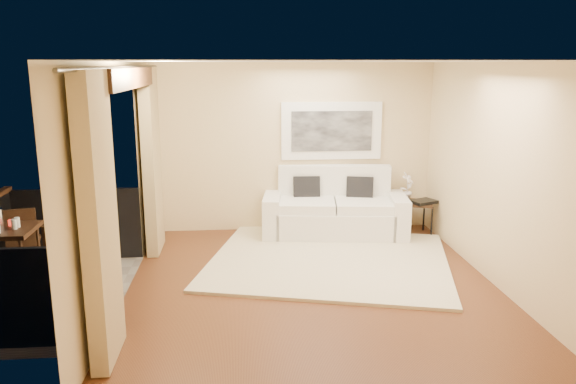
{
  "coord_description": "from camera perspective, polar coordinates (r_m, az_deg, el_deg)",
  "views": [
    {
      "loc": [
        -0.86,
        -6.44,
        2.68
      ],
      "look_at": [
        -0.25,
        0.62,
        1.05
      ],
      "focal_mm": 35.0,
      "sensor_mm": 36.0,
      "label": 1
    }
  ],
  "objects": [
    {
      "name": "side_table",
      "position": [
        9.16,
        12.93,
        -1.35
      ],
      "size": [
        0.61,
        0.61,
        0.53
      ],
      "rotation": [
        0.0,
        0.0,
        -0.32
      ],
      "color": "#311C10",
      "rests_on": "floor"
    },
    {
      "name": "bistro_table",
      "position": [
        7.39,
        -26.83,
        -3.92
      ],
      "size": [
        0.68,
        0.68,
        0.79
      ],
      "rotation": [
        0.0,
        0.0,
        0.01
      ],
      "color": "#311C10",
      "rests_on": "balcony"
    },
    {
      "name": "rug",
      "position": [
        7.84,
        4.19,
        -6.93
      ],
      "size": [
        3.81,
        3.51,
        0.04
      ],
      "primitive_type": "cube",
      "rotation": [
        0.0,
        0.0,
        -0.25
      ],
      "color": "beige",
      "rests_on": "floor"
    },
    {
      "name": "balcony_chair_near",
      "position": [
        6.65,
        -21.97,
        -6.71
      ],
      "size": [
        0.42,
        0.42,
        0.95
      ],
      "rotation": [
        0.0,
        0.0,
        0.02
      ],
      "color": "#311C10",
      "rests_on": "balcony"
    },
    {
      "name": "artwork",
      "position": [
        9.09,
        4.45,
        6.21
      ],
      "size": [
        1.62,
        0.07,
        0.92
      ],
      "color": "white",
      "rests_on": "room_shell"
    },
    {
      "name": "tray",
      "position": [
        9.08,
        13.6,
        -0.96
      ],
      "size": [
        0.46,
        0.41,
        0.05
      ],
      "primitive_type": "cube",
      "rotation": [
        0.0,
        0.0,
        0.41
      ],
      "color": "black",
      "rests_on": "side_table"
    },
    {
      "name": "orchid",
      "position": [
        9.2,
        12.05,
        0.58
      ],
      "size": [
        0.29,
        0.28,
        0.45
      ],
      "primitive_type": "imported",
      "rotation": [
        0.0,
        0.0,
        0.74
      ],
      "color": "white",
      "rests_on": "side_table"
    },
    {
      "name": "floor",
      "position": [
        7.03,
        2.49,
        -9.48
      ],
      "size": [
        5.0,
        5.0,
        0.0
      ],
      "primitive_type": "plane",
      "color": "brown",
      "rests_on": "ground"
    },
    {
      "name": "room_shell",
      "position": [
        6.57,
        -16.41,
        11.04
      ],
      "size": [
        5.0,
        6.4,
        5.0
      ],
      "color": "white",
      "rests_on": "ground"
    },
    {
      "name": "curtains",
      "position": [
        6.7,
        -15.6,
        0.89
      ],
      "size": [
        0.16,
        4.8,
        2.64
      ],
      "color": "tan",
      "rests_on": "ground"
    },
    {
      "name": "balcony",
      "position": [
        7.33,
        -24.37,
        -8.23
      ],
      "size": [
        1.81,
        2.6,
        1.17
      ],
      "color": "#605B56",
      "rests_on": "ground"
    },
    {
      "name": "candle",
      "position": [
        7.44,
        -26.35,
        -2.82
      ],
      "size": [
        0.06,
        0.06,
        0.07
      ],
      "primitive_type": "cylinder",
      "color": "red",
      "rests_on": "bistro_table"
    },
    {
      "name": "glass_a",
      "position": [
        7.26,
        -26.06,
        -2.96
      ],
      "size": [
        0.06,
        0.06,
        0.12
      ],
      "primitive_type": "cylinder",
      "color": "silver",
      "rests_on": "bistro_table"
    },
    {
      "name": "sofa",
      "position": [
        8.97,
        4.75,
        -1.96
      ],
      "size": [
        2.33,
        1.21,
        1.07
      ],
      "rotation": [
        0.0,
        0.0,
        -0.12
      ],
      "color": "white",
      "rests_on": "floor"
    },
    {
      "name": "balcony_chair_far",
      "position": [
        8.02,
        -25.38,
        -4.05
      ],
      "size": [
        0.46,
        0.47,
        0.89
      ],
      "rotation": [
        0.0,
        0.0,
        3.39
      ],
      "color": "#311C10",
      "rests_on": "balcony"
    },
    {
      "name": "glass_b",
      "position": [
        7.33,
        -25.8,
        -2.79
      ],
      "size": [
        0.06,
        0.06,
        0.12
      ],
      "primitive_type": "cylinder",
      "color": "white",
      "rests_on": "bistro_table"
    }
  ]
}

